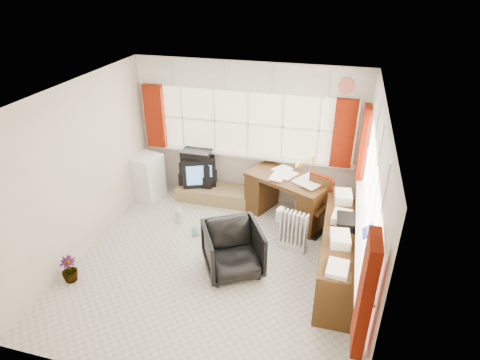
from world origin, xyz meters
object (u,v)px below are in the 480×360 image
object	(u,v)px
task_chair	(316,202)
tv_bench	(215,194)
desk	(287,196)
radiator	(293,234)
crt_tv	(198,169)
office_chair	(233,250)
desk_lamp	(313,163)
credenza	(339,253)
mini_fridge	(147,177)

from	to	relation	value
task_chair	tv_bench	distance (m)	1.95
desk	radiator	bearing A→B (deg)	-73.96
crt_tv	task_chair	bearing A→B (deg)	-15.46
office_chair	radiator	world-z (taller)	office_chair
radiator	crt_tv	xyz separation A→B (m)	(-1.95, 1.22, 0.26)
desk	crt_tv	xyz separation A→B (m)	(-1.72, 0.41, 0.09)
radiator	crt_tv	distance (m)	2.32
desk	office_chair	xyz separation A→B (m)	(-0.51, -1.53, -0.08)
radiator	crt_tv	size ratio (longest dim) A/B	0.85
desk_lamp	credenza	size ratio (longest dim) A/B	0.21
desk_lamp	task_chair	xyz separation A→B (m)	(0.13, -0.25, -0.56)
desk	mini_fridge	xyz separation A→B (m)	(-2.60, 0.06, -0.02)
credenza	crt_tv	xyz separation A→B (m)	(-2.64, 1.68, 0.13)
credenza	tv_bench	xyz separation A→B (m)	(-2.28, 1.52, -0.27)
crt_tv	radiator	bearing A→B (deg)	-32.06
credenza	crt_tv	distance (m)	3.14
radiator	crt_tv	world-z (taller)	crt_tv
office_chair	credenza	world-z (taller)	credenza
crt_tv	mini_fridge	xyz separation A→B (m)	(-0.89, -0.36, -0.11)
radiator	tv_bench	world-z (taller)	radiator
desk	radiator	world-z (taller)	desk
desk_lamp	mini_fridge	world-z (taller)	desk_lamp
crt_tv	mini_fridge	bearing A→B (deg)	-158.13
desk	tv_bench	distance (m)	1.41
tv_bench	desk_lamp	bearing A→B (deg)	-6.55
task_chair	office_chair	world-z (taller)	task_chair
desk	task_chair	distance (m)	0.55
task_chair	radiator	bearing A→B (deg)	-113.71
task_chair	office_chair	bearing A→B (deg)	-127.28
desk	tv_bench	bearing A→B (deg)	169.63
crt_tv	credenza	bearing A→B (deg)	-32.49
radiator	office_chair	bearing A→B (deg)	-135.98
desk	crt_tv	distance (m)	1.77
desk	credenza	size ratio (longest dim) A/B	0.75
desk	desk_lamp	distance (m)	0.74
mini_fridge	desk	bearing A→B (deg)	-1.23
desk	tv_bench	size ratio (longest dim) A/B	1.07
desk	office_chair	size ratio (longest dim) A/B	1.92
desk_lamp	radiator	world-z (taller)	desk_lamp
desk_lamp	credenza	bearing A→B (deg)	-67.44
desk	desk_lamp	size ratio (longest dim) A/B	3.59
credenza	mini_fridge	world-z (taller)	credenza
desk_lamp	office_chair	bearing A→B (deg)	-119.25
radiator	mini_fridge	world-z (taller)	mini_fridge
desk	crt_tv	size ratio (longest dim) A/B	1.98
desk	mini_fridge	distance (m)	2.61
desk_lamp	crt_tv	world-z (taller)	desk_lamp
task_chair	radiator	world-z (taller)	task_chair
office_chair	crt_tv	world-z (taller)	crt_tv
task_chair	mini_fridge	size ratio (longest dim) A/B	1.15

